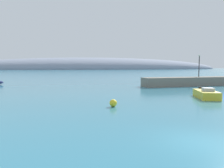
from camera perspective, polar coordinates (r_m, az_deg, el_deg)
name	(u,v)px	position (r m, az deg, el deg)	size (l,w,h in m)	color
water	(200,142)	(12.53, 21.30, -13.36)	(600.00, 600.00, 0.00)	teal
breakwater_rocks	(206,81)	(47.61, 22.45, 0.67)	(25.86, 3.16, 1.66)	gray
distant_ridge	(93,69)	(255.31, -4.91, 3.72)	(303.49, 67.59, 25.82)	gray
motorboat_yellow_foreground	(206,94)	(29.01, 22.58, -2.33)	(3.44, 5.30, 1.28)	yellow
mooring_buoy_yellow	(113,103)	(21.12, 0.31, -4.80)	(0.70, 0.70, 0.70)	yellow
harbor_lamp_post	(199,63)	(47.38, 21.07, 4.92)	(0.36, 0.36, 4.32)	black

